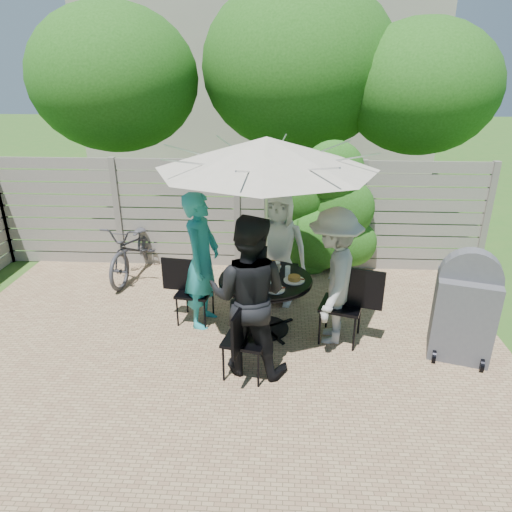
# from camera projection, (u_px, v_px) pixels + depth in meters

# --- Properties ---
(backyard_envelope) EXTENTS (60.00, 60.00, 5.00)m
(backyard_envelope) POSITION_uv_depth(u_px,v_px,m) (262.00, 88.00, 13.59)
(backyard_envelope) COLOR #2C5B1C
(backyard_envelope) RESTS_ON ground
(patio_table) EXTENTS (1.34, 1.34, 0.75)m
(patio_table) POSITION_uv_depth(u_px,v_px,m) (265.00, 294.00, 5.74)
(patio_table) COLOR black
(patio_table) RESTS_ON ground
(umbrella) EXTENTS (2.97, 2.97, 2.47)m
(umbrella) POSITION_uv_depth(u_px,v_px,m) (266.00, 153.00, 5.07)
(umbrella) COLOR silver
(umbrella) RESTS_ON ground
(chair_back) EXTENTS (0.56, 0.72, 0.95)m
(chair_back) POSITION_uv_depth(u_px,v_px,m) (280.00, 280.00, 6.70)
(chair_back) COLOR black
(chair_back) RESTS_ON ground
(person_back) EXTENTS (0.90, 0.67, 1.66)m
(person_back) POSITION_uv_depth(u_px,v_px,m) (278.00, 248.00, 6.37)
(person_back) COLOR silver
(person_back) RESTS_ON ground
(chair_left) EXTENTS (0.67, 0.49, 0.90)m
(chair_left) POSITION_uv_depth(u_px,v_px,m) (194.00, 303.00, 6.05)
(chair_left) COLOR black
(chair_left) RESTS_ON ground
(person_left) EXTENTS (0.54, 0.72, 1.79)m
(person_left) POSITION_uv_depth(u_px,v_px,m) (202.00, 261.00, 5.78)
(person_left) COLOR teal
(person_left) RESTS_ON ground
(chair_front) EXTENTS (0.54, 0.71, 0.94)m
(chair_front) POSITION_uv_depth(u_px,v_px,m) (246.00, 354.00, 4.97)
(chair_front) COLOR black
(chair_front) RESTS_ON ground
(person_front) EXTENTS (1.00, 0.84, 1.83)m
(person_front) POSITION_uv_depth(u_px,v_px,m) (248.00, 297.00, 4.85)
(person_front) COLOR black
(person_front) RESTS_ON ground
(chair_right) EXTENTS (0.77, 0.60, 1.00)m
(chair_right) POSITION_uv_depth(u_px,v_px,m) (342.00, 319.00, 5.61)
(chair_right) COLOR black
(chair_right) RESTS_ON ground
(person_right) EXTENTS (0.82, 1.20, 1.71)m
(person_right) POSITION_uv_depth(u_px,v_px,m) (333.00, 277.00, 5.44)
(person_right) COLOR #A5A4A0
(person_right) RESTS_ON ground
(plate_back) EXTENTS (0.26, 0.26, 0.06)m
(plate_back) POSITION_uv_depth(u_px,v_px,m) (271.00, 265.00, 5.97)
(plate_back) COLOR white
(plate_back) RESTS_ON patio_table
(plate_left) EXTENTS (0.26, 0.26, 0.06)m
(plate_left) POSITION_uv_depth(u_px,v_px,m) (237.00, 273.00, 5.73)
(plate_left) COLOR white
(plate_left) RESTS_ON patio_table
(plate_front) EXTENTS (0.26, 0.26, 0.06)m
(plate_front) POSITION_uv_depth(u_px,v_px,m) (259.00, 289.00, 5.32)
(plate_front) COLOR white
(plate_front) RESTS_ON patio_table
(plate_right) EXTENTS (0.26, 0.26, 0.06)m
(plate_right) POSITION_uv_depth(u_px,v_px,m) (294.00, 279.00, 5.57)
(plate_right) COLOR white
(plate_right) RESTS_ON patio_table
(plate_extra) EXTENTS (0.24, 0.24, 0.06)m
(plate_extra) POSITION_uv_depth(u_px,v_px,m) (275.00, 288.00, 5.34)
(plate_extra) COLOR white
(plate_extra) RESTS_ON patio_table
(glass_back) EXTENTS (0.07, 0.07, 0.14)m
(glass_back) POSITION_uv_depth(u_px,v_px,m) (262.00, 264.00, 5.89)
(glass_back) COLOR silver
(glass_back) RESTS_ON patio_table
(glass_left) EXTENTS (0.07, 0.07, 0.14)m
(glass_left) POSITION_uv_depth(u_px,v_px,m) (243.00, 274.00, 5.59)
(glass_left) COLOR silver
(glass_left) RESTS_ON patio_table
(glass_front) EXTENTS (0.07, 0.07, 0.14)m
(glass_front) POSITION_uv_depth(u_px,v_px,m) (269.00, 282.00, 5.37)
(glass_front) COLOR silver
(glass_front) RESTS_ON patio_table
(glass_right) EXTENTS (0.07, 0.07, 0.14)m
(glass_right) POSITION_uv_depth(u_px,v_px,m) (288.00, 271.00, 5.67)
(glass_right) COLOR silver
(glass_right) RESTS_ON patio_table
(syrup_jug) EXTENTS (0.09, 0.09, 0.16)m
(syrup_jug) POSITION_uv_depth(u_px,v_px,m) (262.00, 270.00, 5.68)
(syrup_jug) COLOR #59280C
(syrup_jug) RESTS_ON patio_table
(coffee_cup) EXTENTS (0.08, 0.08, 0.12)m
(coffee_cup) POSITION_uv_depth(u_px,v_px,m) (277.00, 267.00, 5.81)
(coffee_cup) COLOR #C6B293
(coffee_cup) RESTS_ON patio_table
(bicycle) EXTENTS (0.83, 1.84, 0.94)m
(bicycle) POSITION_uv_depth(u_px,v_px,m) (135.00, 248.00, 7.40)
(bicycle) COLOR #333338
(bicycle) RESTS_ON ground
(bbq_grill) EXTENTS (0.77, 0.67, 1.34)m
(bbq_grill) POSITION_uv_depth(u_px,v_px,m) (464.00, 309.00, 5.21)
(bbq_grill) COLOR #505054
(bbq_grill) RESTS_ON ground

